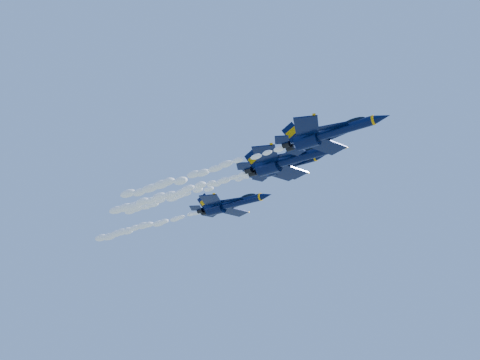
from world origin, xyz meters
The scene contains 8 objects.
jet_lead centered at (15.90, -12.03, 151.32)m, with size 15.80×12.96×5.87m.
smoke_trail_jet_lead centered at (-7.94, -12.03, 150.96)m, with size 34.19×1.63×1.47m, color white.
jet_second centered at (5.94, -5.37, 152.56)m, with size 17.80×14.61×6.62m.
smoke_trail_jet_second centered at (-18.77, -5.37, 152.18)m, with size 34.19×1.84×1.66m, color white.
jet_third centered at (1.47, 1.31, 155.40)m, with size 15.59×12.79×5.79m.
smoke_trail_jet_third centered at (-22.29, 1.31, 155.04)m, with size 34.19×1.61×1.45m, color white.
jet_fourth centered at (-16.30, 10.05, 154.58)m, with size 18.48×15.16×6.87m.
smoke_trail_jet_fourth centered at (-41.29, 10.05, 154.19)m, with size 34.19×1.91×1.72m, color white.
Camera 1 is at (37.41, -67.13, 118.10)m, focal length 35.00 mm.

